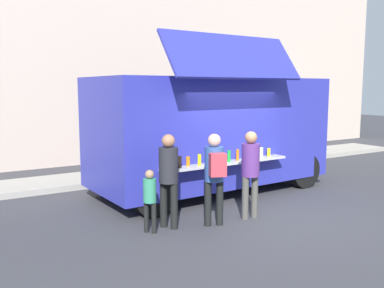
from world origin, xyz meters
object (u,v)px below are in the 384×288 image
(trash_bin, at_px, (277,148))
(customer_mid_with_backpack, at_px, (215,170))
(customer_front_ordering, at_px, (250,167))
(child_near_queue, at_px, (150,195))
(food_truck_main, at_px, (212,130))
(customer_rear_waiting, at_px, (169,172))

(trash_bin, bearing_deg, customer_mid_with_backpack, -141.92)
(trash_bin, xyz_separation_m, customer_mid_with_backpack, (-5.87, -4.60, 0.59))
(customer_front_ordering, distance_m, child_near_queue, 2.12)
(food_truck_main, xyz_separation_m, customer_front_ordering, (-0.60, -2.25, -0.51))
(food_truck_main, height_order, customer_mid_with_backpack, food_truck_main)
(food_truck_main, bearing_deg, customer_front_ordering, -107.53)
(child_near_queue, bearing_deg, food_truck_main, -0.36)
(trash_bin, xyz_separation_m, customer_rear_waiting, (-6.65, -4.24, 0.57))
(customer_mid_with_backpack, distance_m, customer_rear_waiting, 0.86)
(customer_front_ordering, bearing_deg, trash_bin, -45.36)
(food_truck_main, relative_size, child_near_queue, 5.18)
(trash_bin, relative_size, customer_rear_waiting, 0.55)
(food_truck_main, bearing_deg, customer_mid_with_backpack, -125.59)
(food_truck_main, height_order, customer_front_ordering, food_truck_main)
(trash_bin, distance_m, customer_mid_with_backpack, 7.48)
(food_truck_main, height_order, customer_rear_waiting, food_truck_main)
(food_truck_main, height_order, trash_bin, food_truck_main)
(customer_front_ordering, relative_size, customer_rear_waiting, 0.99)
(customer_rear_waiting, bearing_deg, customer_front_ordering, -40.05)
(customer_mid_with_backpack, bearing_deg, customer_front_ordering, -67.71)
(food_truck_main, xyz_separation_m, trash_bin, (4.39, 2.32, -1.07))
(trash_bin, bearing_deg, customer_rear_waiting, -147.48)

